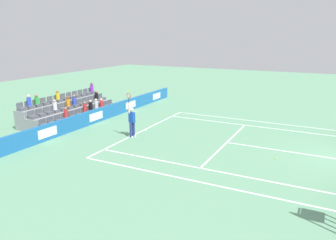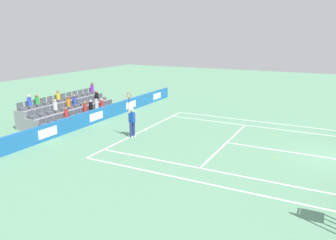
# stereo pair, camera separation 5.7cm
# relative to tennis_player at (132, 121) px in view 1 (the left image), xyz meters

# --- Properties ---
(line_baseline) EXTENTS (10.97, 0.10, 0.01)m
(line_baseline) POSITION_rel_tennis_player_xyz_m (-1.54, -0.13, -0.99)
(line_baseline) COLOR white
(line_baseline) RESTS_ON ground
(line_service) EXTENTS (8.23, 0.10, 0.01)m
(line_service) POSITION_rel_tennis_player_xyz_m (-1.54, 5.36, -0.99)
(line_service) COLOR white
(line_service) RESTS_ON ground
(line_centre_service) EXTENTS (0.10, 6.40, 0.01)m
(line_centre_service) POSITION_rel_tennis_player_xyz_m (-1.54, 8.56, -0.99)
(line_centre_service) COLOR white
(line_centre_service) RESTS_ON ground
(line_singles_sideline_left) EXTENTS (0.10, 11.89, 0.01)m
(line_singles_sideline_left) POSITION_rel_tennis_player_xyz_m (2.57, 5.81, -0.99)
(line_singles_sideline_left) COLOR white
(line_singles_sideline_left) RESTS_ON ground
(line_singles_sideline_right) EXTENTS (0.10, 11.89, 0.01)m
(line_singles_sideline_right) POSITION_rel_tennis_player_xyz_m (-5.66, 5.81, -0.99)
(line_singles_sideline_right) COLOR white
(line_singles_sideline_right) RESTS_ON ground
(line_doubles_sideline_left) EXTENTS (0.10, 11.89, 0.01)m
(line_doubles_sideline_left) POSITION_rel_tennis_player_xyz_m (3.94, 5.81, -0.99)
(line_doubles_sideline_left) COLOR white
(line_doubles_sideline_left) RESTS_ON ground
(line_doubles_sideline_right) EXTENTS (0.10, 11.89, 0.01)m
(line_doubles_sideline_right) POSITION_rel_tennis_player_xyz_m (-7.03, 5.81, -0.99)
(line_doubles_sideline_right) COLOR white
(line_doubles_sideline_right) RESTS_ON ground
(line_centre_mark) EXTENTS (0.10, 0.20, 0.01)m
(line_centre_mark) POSITION_rel_tennis_player_xyz_m (-1.54, -0.03, -0.99)
(line_centre_mark) COLOR white
(line_centre_mark) RESTS_ON ground
(sponsor_barrier) EXTENTS (21.62, 0.22, 0.95)m
(sponsor_barrier) POSITION_rel_tennis_player_xyz_m (-1.54, -4.07, -0.52)
(sponsor_barrier) COLOR #1E66AD
(sponsor_barrier) RESTS_ON ground
(tennis_player) EXTENTS (0.52, 0.39, 2.85)m
(tennis_player) POSITION_rel_tennis_player_xyz_m (0.00, 0.00, 0.00)
(tennis_player) COLOR navy
(tennis_player) RESTS_ON ground
(stadium_stand) EXTENTS (7.44, 2.85, 2.18)m
(stadium_stand) POSITION_rel_tennis_player_xyz_m (-1.55, -6.38, -0.44)
(stadium_stand) COLOR gray
(stadium_stand) RESTS_ON ground
(loose_tennis_ball) EXTENTS (0.07, 0.07, 0.07)m
(loose_tennis_ball) POSITION_rel_tennis_player_xyz_m (-0.16, 8.25, -0.96)
(loose_tennis_ball) COLOR #D1E533
(loose_tennis_ball) RESTS_ON ground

